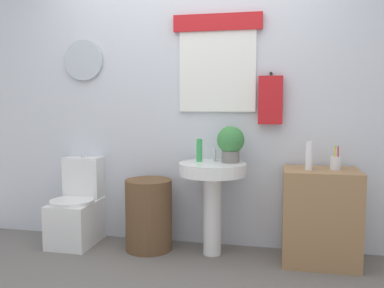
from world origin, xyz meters
name	(u,v)px	position (x,y,z in m)	size (l,w,h in m)	color
back_wall	(192,97)	(0.00, 1.15, 1.31)	(4.40, 0.18, 2.60)	silver
toilet	(78,211)	(-0.99, 0.89, 0.29)	(0.38, 0.51, 0.78)	white
laundry_hamper	(149,215)	(-0.31, 0.85, 0.30)	(0.40, 0.40, 0.61)	brown
pedestal_sink	(212,184)	(0.24, 0.85, 0.59)	(0.55, 0.55, 0.77)	white
faucet	(215,155)	(0.24, 0.97, 0.82)	(0.03, 0.03, 0.10)	silver
wooden_cabinet	(320,216)	(1.10, 0.85, 0.37)	(0.58, 0.44, 0.74)	#9E754C
soap_bottle	(199,150)	(0.12, 0.90, 0.86)	(0.05, 0.05, 0.19)	green
potted_plant	(231,142)	(0.38, 0.91, 0.93)	(0.23, 0.23, 0.30)	slate
lotion_bottle	(309,156)	(1.00, 0.81, 0.85)	(0.05, 0.05, 0.22)	white
toothbrush_cup	(335,163)	(1.20, 0.87, 0.80)	(0.08, 0.08, 0.19)	silver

